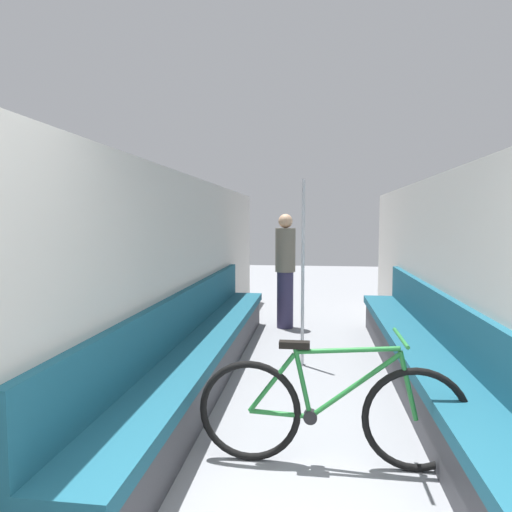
% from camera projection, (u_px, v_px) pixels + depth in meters
% --- Properties ---
extents(wall_left, '(0.10, 9.48, 2.08)m').
position_uv_depth(wall_left, '(176.00, 279.00, 4.48)').
color(wall_left, beige).
rests_on(wall_left, ground).
extents(wall_right, '(0.10, 9.48, 2.08)m').
position_uv_depth(wall_right, '(456.00, 283.00, 4.14)').
color(wall_right, beige).
rests_on(wall_right, ground).
extents(bench_seat_row_left, '(0.49, 5.34, 0.93)m').
position_uv_depth(bench_seat_row_left, '(203.00, 353.00, 4.50)').
color(bench_seat_row_left, '#3D3D42').
rests_on(bench_seat_row_left, ground).
extents(bench_seat_row_right, '(0.49, 5.34, 0.93)m').
position_uv_depth(bench_seat_row_right, '(423.00, 361.00, 4.23)').
color(bench_seat_row_right, '#3D3D42').
rests_on(bench_seat_row_right, ground).
extents(bicycle, '(1.76, 0.46, 0.88)m').
position_uv_depth(bicycle, '(331.00, 412.00, 2.98)').
color(bicycle, black).
rests_on(bicycle, ground).
extents(grab_pole_near, '(0.08, 0.08, 2.06)m').
position_uv_depth(grab_pole_near, '(303.00, 276.00, 5.01)').
color(grab_pole_near, gray).
rests_on(grab_pole_near, ground).
extents(passenger_standing, '(0.30, 0.30, 1.71)m').
position_uv_depth(passenger_standing, '(285.00, 269.00, 6.80)').
color(passenger_standing, '#332D4C').
rests_on(passenger_standing, ground).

